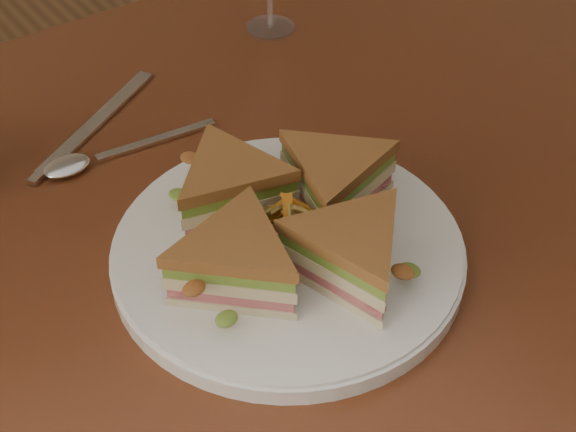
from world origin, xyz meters
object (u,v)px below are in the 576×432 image
(sandwich_wedges, at_px, (288,220))
(spoon, at_px, (89,160))
(plate, at_px, (288,252))
(knife, at_px, (90,129))
(table, at_px, (261,252))

(sandwich_wedges, distance_m, spoon, 0.24)
(plate, relative_size, knife, 1.60)
(plate, height_order, sandwich_wedges, sandwich_wedges)
(spoon, bearing_deg, plate, -63.17)
(table, relative_size, sandwich_wedges, 4.35)
(sandwich_wedges, bearing_deg, plate, 0.00)
(spoon, bearing_deg, sandwich_wedges, -63.17)
(sandwich_wedges, bearing_deg, knife, 102.01)
(table, xyz_separation_m, knife, (-0.10, 0.17, 0.10))
(sandwich_wedges, xyz_separation_m, knife, (-0.06, 0.28, -0.04))
(table, xyz_separation_m, sandwich_wedges, (-0.04, -0.10, 0.14))
(table, bearing_deg, spoon, 135.65)
(table, bearing_deg, knife, 119.66)
(plate, bearing_deg, knife, 102.01)
(plate, bearing_deg, sandwich_wedges, 0.00)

